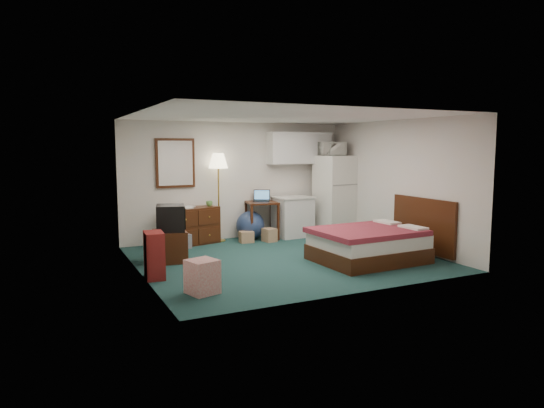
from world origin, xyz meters
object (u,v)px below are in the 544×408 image
desk (262,220)px  bed (368,245)px  kitchen_counter (293,217)px  tv_stand (170,246)px  fridge (335,195)px  dresser (191,226)px  floor_lamp (219,197)px  suitcase (154,255)px

desk → bed: 2.82m
kitchen_counter → tv_stand: (-3.03, -1.14, -0.16)m
fridge → bed: size_ratio=1.01×
tv_stand → desk: bearing=34.6°
dresser → bed: size_ratio=0.63×
floor_lamp → bed: floor_lamp is taller
tv_stand → fridge: bearing=20.3°
dresser → kitchen_counter: kitchen_counter is taller
dresser → floor_lamp: size_ratio=0.60×
floor_lamp → fridge: size_ratio=1.04×
dresser → floor_lamp: bearing=-7.9°
kitchen_counter → dresser: bearing=171.4°
dresser → tv_stand: size_ratio=1.88×
kitchen_counter → fridge: bearing=-14.5°
bed → kitchen_counter: bearing=89.6°
kitchen_counter → fridge: (0.98, -0.17, 0.46)m
bed → tv_stand: bed is taller
fridge → suitcase: (-4.48, -1.95, -0.54)m
floor_lamp → fridge: 2.65m
suitcase → floor_lamp: bearing=56.7°
tv_stand → suitcase: (-0.48, -0.98, 0.09)m
suitcase → kitchen_counter: bearing=36.4°
floor_lamp → kitchen_counter: 1.73m
floor_lamp → kitchen_counter: size_ratio=2.15×
floor_lamp → bed: size_ratio=1.05×
fridge → tv_stand: bearing=-171.5°
suitcase → desk: bearing=43.5°
dresser → desk: desk is taller
kitchen_counter → suitcase: size_ratio=1.21×
floor_lamp → fridge: (2.62, -0.40, -0.03)m
bed → suitcase: 3.62m
dresser → fridge: (3.25, -0.33, 0.51)m
kitchen_counter → tv_stand: kitchen_counter is taller
dresser → fridge: bearing=-20.1°
desk → kitchen_counter: size_ratio=0.94×
dresser → tv_stand: dresser is taller
dresser → tv_stand: 1.51m
floor_lamp → desk: floor_lamp is taller
floor_lamp → suitcase: 3.05m
kitchen_counter → suitcase: bearing=-153.4°
desk → bed: size_ratio=0.46×
kitchen_counter → desk: bearing=168.8°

